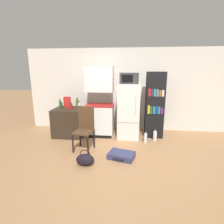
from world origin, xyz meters
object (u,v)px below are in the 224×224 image
Objects in this scene: bookshelf at (155,105)px; bottle_olive_oil at (77,103)px; bottle_green_tall at (60,104)px; handbag at (85,160)px; suitcase_large_flat at (121,155)px; chair at (85,125)px; side_table at (70,122)px; refrigerator at (128,111)px; bottle_milk_white at (79,105)px; cereal_box at (67,102)px; water_bottle_front at (145,138)px; microwave at (129,78)px; bottle_ketchup_red at (71,106)px; kitchen_hutch at (100,104)px; bottle_amber_beer at (61,105)px; water_bottle_middle at (155,136)px.

bookshelf reaches higher than bottle_olive_oil.
handbag is at bearing -55.35° from bottle_green_tall.
suitcase_large_flat is at bearing -47.60° from bottle_olive_oil.
bookshelf is at bearing 40.79° from chair.
refrigerator reaches higher than side_table.
bottle_milk_white is 0.59× the size of cereal_box.
side_table is 2.27× the size of handbag.
side_table is 0.46× the size of bookshelf.
bottle_green_tall is (-1.90, -0.06, 0.15)m from refrigerator.
cereal_box is (0.13, 0.18, 0.04)m from bottle_green_tall.
water_bottle_front is (2.12, -0.31, -0.26)m from side_table.
water_bottle_front is at bearing -117.27° from bookshelf.
microwave reaches higher than side_table.
bookshelf is 2.92× the size of suitcase_large_flat.
bottle_ketchup_red is (-1.55, -0.15, 0.12)m from refrigerator.
side_table is 0.49m from bottle_ketchup_red.
water_bottle_front is at bearing -12.43° from cereal_box.
kitchen_hutch reaches higher than bottle_amber_beer.
bottle_ketchup_red is 0.31× the size of suitcase_large_flat.
suitcase_large_flat is at bearing -13.28° from chair.
water_bottle_front is (2.22, -0.49, -0.80)m from cereal_box.
cereal_box is at bearing 175.54° from kitchen_hutch.
suitcase_large_flat is (0.68, -1.31, -0.83)m from kitchen_hutch.
refrigerator is 4.91× the size of water_bottle_front.
bottle_green_tall is 0.82× the size of water_bottle_middle.
cereal_box reaches higher than bottle_ketchup_red.
microwave is 1.66m from water_bottle_middle.
water_bottle_front reaches higher than suitcase_large_flat.
microwave is at bearing 100.72° from suitcase_large_flat.
bookshelf is 5.60× the size of water_bottle_middle.
bottle_amber_beer is at bearing 107.01° from bottle_green_tall.
chair is 1.65× the size of suitcase_large_flat.
bottle_green_tall is 0.26× the size of chair.
bottle_amber_beer is 0.47× the size of water_bottle_front.
handbag reaches higher than water_bottle_front.
handbag is at bearing -63.28° from bottle_ketchup_red.
bottle_green_tall is 2.31m from suitcase_large_flat.
bookshelf reaches higher than refrigerator.
refrigerator reaches higher than water_bottle_middle.
handbag is at bearing -90.35° from kitchen_hutch.
bottle_green_tall is 1.27m from chair.
microwave is at bearing -3.81° from kitchen_hutch.
bottle_ketchup_red is at bearing -173.14° from bookshelf.
handbag is at bearing -130.68° from bookshelf.
handbag is (-1.51, -1.76, -0.77)m from bookshelf.
kitchen_hutch is 6.40× the size of water_bottle_front.
refrigerator reaches higher than bottle_ketchup_red.
kitchen_hutch is 1.70m from suitcase_large_flat.
suitcase_large_flat is (1.85, -1.44, -0.78)m from bottle_amber_beer.
cereal_box reaches higher than chair.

